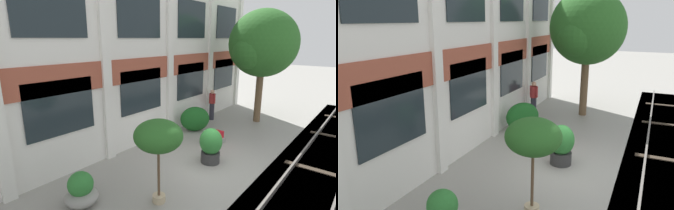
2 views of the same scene
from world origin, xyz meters
The scene contains 9 objects.
ground_plane centered at (0.00, 0.00, 0.00)m, with size 80.00×80.00×0.00m, color gray.
apartment_facade centered at (0.00, 3.35, 3.57)m, with size 17.58×0.64×7.14m.
rail_tracks centered at (0.00, -3.10, -0.13)m, with size 25.22×2.80×0.43m.
broadleaf_tree centered at (6.02, 0.58, 3.94)m, with size 3.52×3.35×5.71m.
potted_plant_glazed_jar centered at (0.28, 0.02, 0.66)m, with size 0.80×0.80×1.26m.
potted_plant_terracotta_small centered at (-2.63, -0.12, 1.86)m, with size 1.27×1.27×2.31m.
potted_plant_square_trough centered at (1.83, 0.77, 0.23)m, with size 1.02×0.61×0.49m.
resident_by_doorway centered at (4.75, 2.59, 0.88)m, with size 0.34×0.47×1.65m.
topiary_hedge centered at (2.65, 2.28, 0.59)m, with size 1.38×0.70×1.18m, color #19561E.
Camera 2 is at (-9.01, -2.43, 4.39)m, focal length 35.00 mm.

